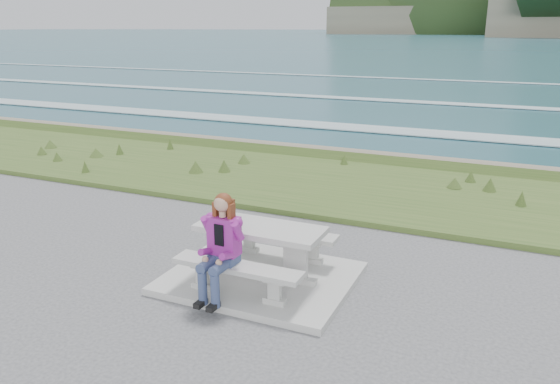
% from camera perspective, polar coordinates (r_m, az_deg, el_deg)
% --- Properties ---
extents(concrete_slab, '(2.60, 2.10, 0.10)m').
position_cam_1_polar(concrete_slab, '(7.98, -2.02, -8.96)').
color(concrete_slab, '#ACACA7').
rests_on(concrete_slab, ground).
extents(picnic_table, '(1.80, 0.75, 0.75)m').
position_cam_1_polar(picnic_table, '(7.73, -2.07, -4.73)').
color(picnic_table, '#ACACA7').
rests_on(picnic_table, concrete_slab).
extents(bench_landward, '(1.80, 0.35, 0.45)m').
position_cam_1_polar(bench_landward, '(7.25, -4.50, -8.31)').
color(bench_landward, '#ACACA7').
rests_on(bench_landward, concrete_slab).
extents(bench_seaward, '(1.80, 0.35, 0.45)m').
position_cam_1_polar(bench_seaward, '(8.40, 0.05, -4.61)').
color(bench_seaward, '#ACACA7').
rests_on(bench_seaward, concrete_slab).
extents(grass_verge, '(160.00, 4.50, 0.22)m').
position_cam_1_polar(grass_verge, '(12.39, 8.14, 0.19)').
color(grass_verge, '#33501E').
rests_on(grass_verge, ground).
extents(shore_drop, '(160.00, 0.80, 2.20)m').
position_cam_1_polar(shore_drop, '(15.11, 11.21, 3.08)').
color(shore_drop, brown).
rests_on(shore_drop, ground).
extents(ocean, '(1600.00, 1600.00, 0.09)m').
position_cam_1_polar(ocean, '(32.13, 18.11, 6.66)').
color(ocean, '#21515F').
rests_on(ocean, ground).
extents(seated_woman, '(0.41, 0.70, 1.40)m').
position_cam_1_polar(seated_woman, '(7.16, -6.43, -7.22)').
color(seated_woman, navy).
rests_on(seated_woman, concrete_slab).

